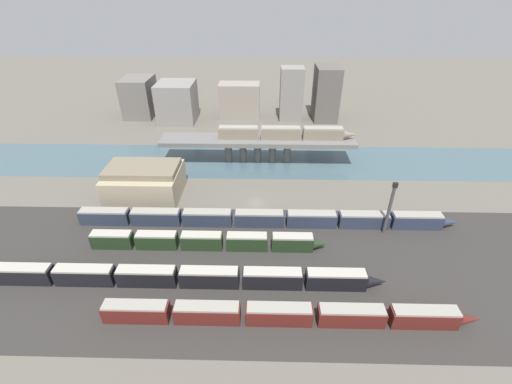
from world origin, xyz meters
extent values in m
plane|color=#666056|center=(0.00, 0.00, 0.00)|extent=(400.00, 400.00, 0.00)
cube|color=#33302D|center=(0.00, -24.00, 0.00)|extent=(280.00, 42.00, 0.01)
cube|color=#47606B|center=(0.00, 25.16, 0.00)|extent=(320.00, 24.09, 0.01)
cube|color=slate|center=(0.00, 25.16, 7.43)|extent=(62.41, 9.19, 1.38)
cylinder|color=slate|center=(-9.64, 25.16, 3.37)|extent=(2.35, 2.35, 6.74)
cylinder|color=slate|center=(-4.82, 25.16, 3.37)|extent=(2.35, 2.35, 6.74)
cylinder|color=slate|center=(0.00, 25.16, 3.37)|extent=(2.35, 2.35, 6.74)
cylinder|color=slate|center=(4.82, 25.16, 3.37)|extent=(2.35, 2.35, 6.74)
cylinder|color=slate|center=(9.64, 25.16, 3.37)|extent=(2.35, 2.35, 6.74)
cube|color=gray|center=(-6.17, 25.16, 9.88)|extent=(12.63, 3.16, 3.53)
cube|color=#9E998E|center=(-6.17, 25.16, 11.85)|extent=(12.13, 2.91, 0.40)
cube|color=gray|center=(7.24, 25.16, 9.88)|extent=(12.63, 3.16, 3.53)
cube|color=#9E998E|center=(7.24, 25.16, 11.85)|extent=(12.13, 2.91, 0.40)
cube|color=gray|center=(20.66, 25.16, 9.88)|extent=(12.63, 3.16, 3.53)
cube|color=#9E998E|center=(20.66, 25.16, 11.85)|extent=(12.13, 2.91, 0.40)
cone|color=gray|center=(29.19, 25.16, 9.71)|extent=(4.42, 2.85, 2.85)
cube|color=#5B1E19|center=(-20.33, -37.37, 1.68)|extent=(11.64, 2.66, 3.36)
cube|color=#9E998E|center=(-20.33, -37.37, 3.56)|extent=(11.18, 2.45, 0.40)
cube|color=#5B1E19|center=(-7.72, -37.37, 1.68)|extent=(11.64, 2.66, 3.36)
cube|color=#9E998E|center=(-7.72, -37.37, 3.56)|extent=(11.18, 2.45, 0.40)
cube|color=#5B1E19|center=(4.89, -37.37, 1.68)|extent=(11.64, 2.66, 3.36)
cube|color=#9E998E|center=(4.89, -37.37, 3.56)|extent=(11.18, 2.45, 0.40)
cube|color=#5B1E19|center=(17.51, -37.37, 1.68)|extent=(11.64, 2.66, 3.36)
cube|color=#9E998E|center=(17.51, -37.37, 3.56)|extent=(11.18, 2.45, 0.40)
cube|color=#5B1E19|center=(30.12, -37.37, 1.68)|extent=(11.64, 2.66, 3.36)
cube|color=#9E998E|center=(30.12, -37.37, 3.56)|extent=(11.18, 2.45, 0.40)
cone|color=#5B1E19|center=(37.98, -37.37, 1.51)|extent=(4.08, 2.40, 2.40)
cube|color=black|center=(-45.60, -29.05, 1.77)|extent=(11.71, 2.70, 3.54)
cube|color=#B7B2A3|center=(-45.60, -29.05, 3.74)|extent=(11.24, 2.48, 0.40)
cube|color=black|center=(-33.22, -29.05, 1.77)|extent=(11.71, 2.70, 3.54)
cube|color=#B7B2A3|center=(-33.22, -29.05, 3.74)|extent=(11.24, 2.48, 0.40)
cube|color=black|center=(-20.85, -29.05, 1.77)|extent=(11.71, 2.70, 3.54)
cube|color=#B7B2A3|center=(-20.85, -29.05, 3.74)|extent=(11.24, 2.48, 0.40)
cube|color=black|center=(-8.48, -29.05, 1.77)|extent=(11.71, 2.70, 3.54)
cube|color=#B7B2A3|center=(-8.48, -29.05, 3.74)|extent=(11.24, 2.48, 0.40)
cube|color=black|center=(3.89, -29.05, 1.77)|extent=(11.71, 2.70, 3.54)
cube|color=#B7B2A3|center=(3.89, -29.05, 3.74)|extent=(11.24, 2.48, 0.40)
cube|color=black|center=(16.26, -29.05, 1.77)|extent=(11.71, 2.70, 3.54)
cube|color=#B7B2A3|center=(16.26, -29.05, 3.74)|extent=(11.24, 2.48, 0.40)
cone|color=black|center=(24.16, -29.05, 1.59)|extent=(4.10, 2.43, 2.43)
cube|color=#23381E|center=(-31.94, -18.15, 1.73)|extent=(9.19, 2.66, 3.46)
cube|color=#B7B2A3|center=(-31.94, -18.15, 3.66)|extent=(8.82, 2.44, 0.40)
cube|color=#23381E|center=(-21.82, -18.15, 1.73)|extent=(9.19, 2.66, 3.46)
cube|color=#B7B2A3|center=(-21.82, -18.15, 3.66)|extent=(8.82, 2.44, 0.40)
cube|color=#23381E|center=(-11.70, -18.15, 1.73)|extent=(9.19, 2.66, 3.46)
cube|color=#B7B2A3|center=(-11.70, -18.15, 3.66)|extent=(8.82, 2.44, 0.40)
cube|color=#23381E|center=(-1.59, -18.15, 1.73)|extent=(9.19, 2.66, 3.46)
cube|color=#B7B2A3|center=(-1.59, -18.15, 3.66)|extent=(8.82, 2.44, 0.40)
cube|color=#23381E|center=(8.53, -18.15, 1.73)|extent=(9.19, 2.66, 3.46)
cube|color=#B7B2A3|center=(8.53, -18.15, 3.66)|extent=(8.82, 2.44, 0.40)
cone|color=#23381E|center=(14.73, -18.15, 1.56)|extent=(3.22, 2.39, 2.39)
cube|color=#2D384C|center=(-37.13, -9.43, 1.73)|extent=(12.02, 2.85, 3.46)
cube|color=#9E998E|center=(-37.13, -9.43, 3.66)|extent=(11.54, 2.62, 0.40)
cube|color=#2D384C|center=(-24.41, -9.43, 1.73)|extent=(12.02, 2.85, 3.46)
cube|color=#9E998E|center=(-24.41, -9.43, 3.66)|extent=(11.54, 2.62, 0.40)
cube|color=#2D384C|center=(-11.69, -9.43, 1.73)|extent=(12.02, 2.85, 3.46)
cube|color=#9E998E|center=(-11.69, -9.43, 3.66)|extent=(11.54, 2.62, 0.40)
cube|color=#2D384C|center=(1.02, -9.43, 1.73)|extent=(12.02, 2.85, 3.46)
cube|color=#9E998E|center=(1.02, -9.43, 3.66)|extent=(11.54, 2.62, 0.40)
cube|color=#2D384C|center=(13.74, -9.43, 1.73)|extent=(12.02, 2.85, 3.46)
cube|color=#9E998E|center=(13.74, -9.43, 3.66)|extent=(11.54, 2.62, 0.40)
cube|color=#2D384C|center=(26.46, -9.43, 1.73)|extent=(12.02, 2.85, 3.46)
cube|color=#9E998E|center=(26.46, -9.43, 3.66)|extent=(11.54, 2.62, 0.40)
cube|color=#2D384C|center=(39.18, -9.43, 1.73)|extent=(12.02, 2.85, 3.46)
cube|color=#9E998E|center=(39.18, -9.43, 3.66)|extent=(11.54, 2.62, 0.40)
cone|color=#2D384C|center=(47.30, -9.43, 1.56)|extent=(4.21, 2.56, 2.56)
cube|color=tan|center=(-30.68, 3.56, 3.75)|extent=(19.43, 15.39, 7.50)
cube|color=#7C725C|center=(-30.68, 3.56, 8.32)|extent=(19.04, 10.77, 1.65)
cylinder|color=#4C4C51|center=(30.95, -11.68, 6.30)|extent=(0.75, 0.75, 12.59)
cube|color=black|center=(30.95, -11.68, 13.19)|extent=(1.00, 0.70, 1.20)
cube|color=slate|center=(-51.97, 68.80, 8.10)|extent=(12.10, 15.71, 16.20)
cube|color=gray|center=(-34.23, 62.61, 7.93)|extent=(14.96, 15.59, 15.87)
cube|color=gray|center=(-8.59, 67.87, 7.19)|extent=(17.02, 9.21, 14.37)
cube|color=gray|center=(13.23, 65.49, 10.75)|extent=(9.37, 8.26, 21.50)
cube|color=#605B56|center=(27.77, 66.69, 10.87)|extent=(9.73, 14.38, 21.75)
camera|label=1|loc=(1.77, -76.74, 51.91)|focal=24.00mm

